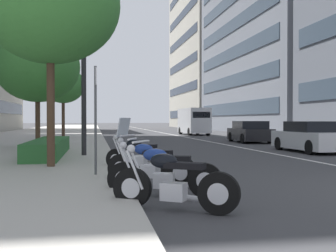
% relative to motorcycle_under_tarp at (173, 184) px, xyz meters
% --- Properties ---
extents(sidewalk_right_plaza, '(160.00, 10.64, 0.15)m').
position_rel_motorcycle_under_tarp_xyz_m(sidewalk_right_plaza, '(30.20, 5.84, -0.35)').
color(sidewalk_right_plaza, '#B2ADA3').
rests_on(sidewalk_right_plaza, ground).
extents(lane_centre_stripe, '(110.00, 0.16, 0.01)m').
position_rel_motorcycle_under_tarp_xyz_m(lane_centre_stripe, '(35.20, -6.31, -0.42)').
color(lane_centre_stripe, silver).
rests_on(lane_centre_stripe, ground).
extents(motorcycle_under_tarp, '(1.21, 1.87, 1.11)m').
position_rel_motorcycle_under_tarp_xyz_m(motorcycle_under_tarp, '(0.00, 0.00, 0.00)').
color(motorcycle_under_tarp, black).
rests_on(motorcycle_under_tarp, ground).
extents(motorcycle_nearest_camera, '(0.90, 2.11, 1.10)m').
position_rel_motorcycle_under_tarp_xyz_m(motorcycle_nearest_camera, '(1.25, -0.05, -0.00)').
color(motorcycle_nearest_camera, black).
rests_on(motorcycle_nearest_camera, ground).
extents(motorcycle_mid_row, '(1.33, 1.83, 1.49)m').
position_rel_motorcycle_under_tarp_xyz_m(motorcycle_mid_row, '(2.62, 0.04, 0.03)').
color(motorcycle_mid_row, black).
rests_on(motorcycle_mid_row, ground).
extents(motorcycle_far_end_row, '(1.15, 1.86, 1.09)m').
position_rel_motorcycle_under_tarp_xyz_m(motorcycle_far_end_row, '(5.28, -0.01, -0.01)').
color(motorcycle_far_end_row, black).
rests_on(motorcycle_far_end_row, ground).
extents(car_far_down_avenue, '(4.45, 1.93, 1.38)m').
position_rel_motorcycle_under_tarp_xyz_m(car_far_down_avenue, '(10.98, -8.42, 0.23)').
color(car_far_down_avenue, silver).
rests_on(car_far_down_avenue, ground).
extents(car_following_behind, '(4.19, 2.09, 1.37)m').
position_rel_motorcycle_under_tarp_xyz_m(car_following_behind, '(19.14, -8.64, 0.23)').
color(car_following_behind, black).
rests_on(car_following_behind, ground).
extents(delivery_van_ahead, '(5.27, 2.19, 2.57)m').
position_rel_motorcycle_under_tarp_xyz_m(delivery_van_ahead, '(32.92, -8.23, 0.95)').
color(delivery_van_ahead, silver).
rests_on(delivery_van_ahead, ground).
extents(parking_sign_by_curb, '(0.32, 0.06, 2.57)m').
position_rel_motorcycle_under_tarp_xyz_m(parking_sign_by_curb, '(3.54, 1.19, 1.27)').
color(parking_sign_by_curb, '#47494C').
rests_on(parking_sign_by_curb, sidewalk_right_plaza).
extents(street_lamp_with_banners, '(1.26, 2.30, 7.78)m').
position_rel_motorcycle_under_tarp_xyz_m(street_lamp_with_banners, '(9.19, 1.27, 4.44)').
color(street_lamp_with_banners, '#232326').
rests_on(street_lamp_with_banners, sidewalk_right_plaza).
extents(clipped_hedge_bed, '(6.61, 1.10, 0.57)m').
position_rel_motorcycle_under_tarp_xyz_m(clipped_hedge_bed, '(9.52, 2.88, 0.01)').
color(clipped_hedge_bed, '#28602D').
rests_on(clipped_hedge_bed, sidewalk_right_plaza).
extents(street_tree_far_plaza, '(3.87, 3.87, 6.14)m').
position_rel_motorcycle_under_tarp_xyz_m(street_tree_far_plaza, '(5.53, 2.41, 4.22)').
color(street_tree_far_plaza, '#473323').
rests_on(street_tree_far_plaza, sidewalk_right_plaza).
extents(street_tree_by_lamp_post, '(3.86, 3.86, 5.40)m').
position_rel_motorcycle_under_tarp_xyz_m(street_tree_by_lamp_post, '(13.56, 3.80, 3.48)').
color(street_tree_by_lamp_post, '#473323').
rests_on(street_tree_by_lamp_post, sidewalk_right_plaza).
extents(street_tree_mid_sidewalk, '(2.97, 2.97, 4.99)m').
position_rel_motorcycle_under_tarp_xyz_m(street_tree_mid_sidewalk, '(23.43, 3.36, 3.44)').
color(street_tree_mid_sidewalk, '#473323').
rests_on(street_tree_mid_sidewalk, sidewalk_right_plaza).
extents(office_tower_far_left_down_avenue, '(27.05, 16.48, 32.50)m').
position_rel_motorcycle_under_tarp_xyz_m(office_tower_far_left_down_avenue, '(71.47, -23.34, 15.83)').
color(office_tower_far_left_down_avenue, '#B7B2A3').
rests_on(office_tower_far_left_down_avenue, ground).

